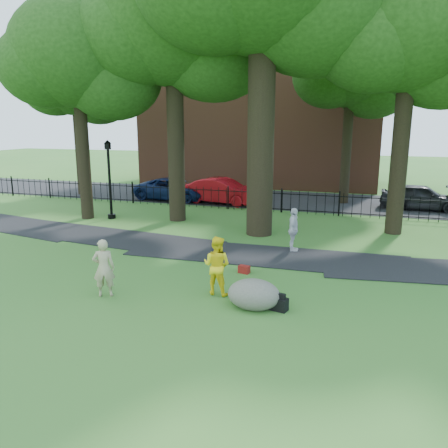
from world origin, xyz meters
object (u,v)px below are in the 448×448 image
(woman, at_px, (104,268))
(lamppost, at_px, (110,181))
(man, at_px, (217,265))
(boulder, at_px, (254,292))
(red_sedan, at_px, (222,191))

(woman, relative_size, lamppost, 0.42)
(man, height_order, lamppost, lamppost)
(boulder, height_order, red_sedan, red_sedan)
(man, height_order, boulder, man)
(woman, xyz_separation_m, man, (2.87, 1.13, 0.01))
(boulder, distance_m, red_sedan, 15.12)
(lamppost, bearing_deg, woman, -66.39)
(lamppost, bearing_deg, boulder, -49.13)
(man, relative_size, red_sedan, 0.36)
(woman, bearing_deg, lamppost, -84.75)
(woman, height_order, man, man)
(boulder, bearing_deg, man, 154.60)
(boulder, xyz_separation_m, lamppost, (-9.53, 8.39, 1.51))
(woman, distance_m, man, 3.08)
(man, bearing_deg, boulder, 161.21)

